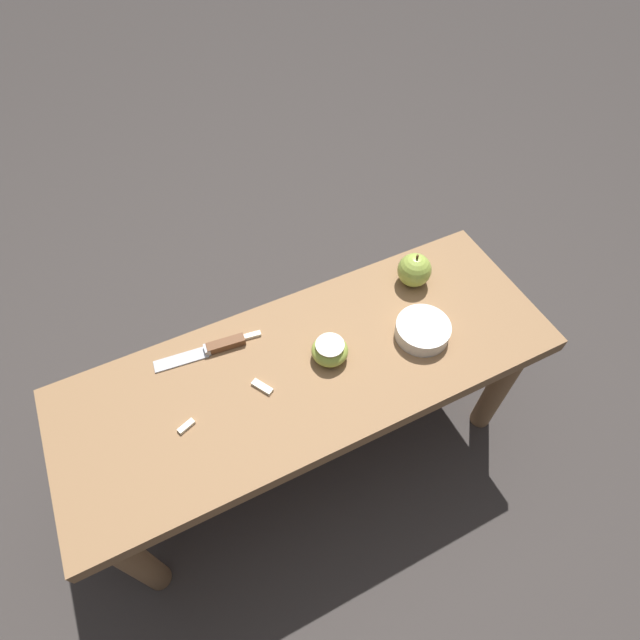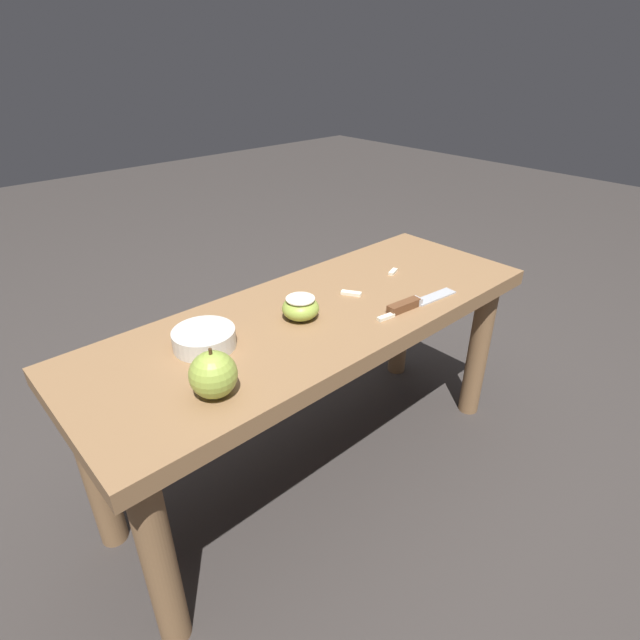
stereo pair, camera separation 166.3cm
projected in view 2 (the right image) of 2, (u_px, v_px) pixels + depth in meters
name	position (u px, v px, depth m)	size (l,w,h in m)	color
ground_plane	(318.00, 463.00, 1.41)	(8.00, 8.00, 0.00)	#383330
wooden_bench	(317.00, 340.00, 1.21)	(1.16, 0.42, 0.49)	olive
knife	(413.00, 303.00, 1.19)	(0.22, 0.05, 0.02)	#B7BABF
apple_whole	(213.00, 375.00, 0.87)	(0.09, 0.09, 0.10)	#9EB747
apple_cut	(300.00, 307.00, 1.13)	(0.08, 0.08, 0.05)	#9EB747
apple_slice_near_knife	(386.00, 317.00, 1.13)	(0.05, 0.02, 0.01)	white
apple_slice_center	(393.00, 272.00, 1.36)	(0.04, 0.03, 0.01)	white
apple_slice_near_bowl	(351.00, 293.00, 1.24)	(0.04, 0.05, 0.01)	white
bowl	(204.00, 338.00, 1.02)	(0.13, 0.13, 0.04)	silver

